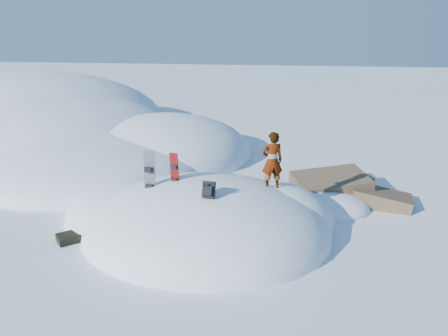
% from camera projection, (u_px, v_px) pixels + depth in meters
% --- Properties ---
extents(ground, '(120.00, 120.00, 0.00)m').
position_uv_depth(ground, '(206.00, 232.00, 12.28)').
color(ground, white).
rests_on(ground, ground).
extents(snow_mound, '(8.00, 6.00, 3.00)m').
position_uv_depth(snow_mound, '(202.00, 228.00, 12.53)').
color(snow_mound, white).
rests_on(snow_mound, ground).
extents(snow_ridge, '(21.50, 18.50, 6.40)m').
position_uv_depth(snow_ridge, '(52.00, 137.00, 23.18)').
color(snow_ridge, white).
rests_on(snow_ridge, ground).
extents(rock_outcrop, '(4.68, 4.41, 1.68)m').
position_uv_depth(rock_outcrop, '(334.00, 200.00, 14.51)').
color(rock_outcrop, brown).
rests_on(rock_outcrop, ground).
extents(snowboard_red, '(0.27, 0.20, 1.32)m').
position_uv_depth(snowboard_red, '(175.00, 175.00, 12.08)').
color(snowboard_red, red).
rests_on(snowboard_red, snow_mound).
extents(snowboard_dark, '(0.31, 0.20, 1.63)m').
position_uv_depth(snowboard_dark, '(149.00, 180.00, 11.90)').
color(snowboard_dark, black).
rests_on(snowboard_dark, snow_mound).
extents(backpack, '(0.31, 0.42, 0.51)m').
position_uv_depth(backpack, '(209.00, 190.00, 10.92)').
color(backpack, black).
rests_on(backpack, snow_mound).
extents(gear_pile, '(0.99, 0.87, 0.26)m').
position_uv_depth(gear_pile, '(74.00, 236.00, 11.76)').
color(gear_pile, black).
rests_on(gear_pile, ground).
extents(person, '(0.70, 0.57, 1.64)m').
position_uv_depth(person, '(272.00, 161.00, 11.95)').
color(person, slate).
rests_on(person, snow_mound).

